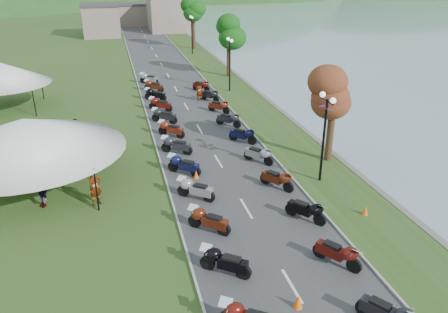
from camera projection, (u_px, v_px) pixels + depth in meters
road at (176, 89)px, 43.35m from camera, size 7.00×120.00×0.02m
far_building at (129, 16)px, 81.82m from camera, size 18.00×16.00×5.00m
moto_row_left at (186, 165)px, 25.52m from camera, size 2.60×46.27×1.10m
moto_row_right at (268, 166)px, 25.47m from camera, size 2.60×40.56×1.10m
vendor_tent_main at (29, 154)px, 23.39m from camera, size 6.85×6.85×4.00m
vendor_tent_side at (4, 86)px, 36.50m from camera, size 5.12×5.12×4.00m
tree_lakeside at (333, 110)px, 26.29m from camera, size 2.36×2.36×6.57m
pedestrian_a at (97, 204)px, 22.47m from camera, size 0.88×0.84×1.94m
pedestrian_b at (53, 167)px, 26.69m from camera, size 0.80×0.47×1.61m
pedestrian_c at (43, 207)px, 22.25m from camera, size 1.07×1.23×1.81m
traffic_cone_near at (298, 302)px, 15.58m from camera, size 0.35×0.35×0.55m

